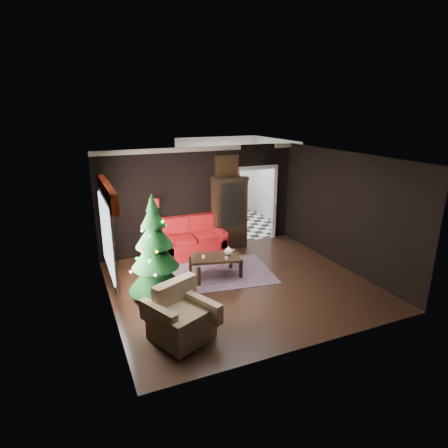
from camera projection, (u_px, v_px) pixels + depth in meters
name	position (u px, v px, depth m)	size (l,w,h in m)	color
floor	(240.00, 284.00, 8.33)	(5.50, 5.50, 0.00)	black
ceiling	(242.00, 158.00, 7.50)	(5.50, 5.50, 0.00)	white
wall_back	(201.00, 199.00, 10.10)	(5.50, 5.50, 0.00)	black
wall_front	(312.00, 269.00, 5.72)	(5.50, 5.50, 0.00)	black
wall_left	(106.00, 242.00, 6.87)	(5.50, 5.50, 0.00)	black
wall_right	(344.00, 211.00, 8.95)	(5.50, 5.50, 0.00)	black
doorway	(256.00, 205.00, 10.85)	(1.10, 0.10, 2.10)	white
left_window	(107.00, 236.00, 7.05)	(0.05, 1.60, 1.40)	white
valance	(107.00, 193.00, 6.83)	(0.12, 2.10, 0.35)	maroon
kitchen_floor	(234.00, 225.00, 12.48)	(3.00, 3.00, 0.00)	white
kitchen_window	(217.00, 169.00, 13.24)	(0.70, 0.06, 0.70)	white
rug	(218.00, 273.00, 8.88)	(2.49, 1.81, 0.01)	#3D2A36
loveseat	(193.00, 237.00, 9.83)	(1.70, 0.90, 1.00)	#990A09
curio_cabinet	(229.00, 214.00, 10.32)	(0.90, 0.45, 1.90)	black
floor_lamp	(156.00, 229.00, 9.42)	(0.26, 0.26, 1.56)	black
christmas_tree	(155.00, 250.00, 7.45)	(1.14, 1.14, 2.18)	black
armchair	(181.00, 314.00, 6.26)	(0.91, 0.91, 0.93)	#D2BB7D
coffee_table	(215.00, 266.00, 8.62)	(1.11, 0.67, 0.50)	black
teapot	(229.00, 251.00, 8.58)	(0.20, 0.20, 0.19)	white
cup_a	(203.00, 257.00, 8.44)	(0.08, 0.08, 0.07)	silver
cup_b	(226.00, 258.00, 8.37)	(0.07, 0.07, 0.06)	white
book	(226.00, 250.00, 8.66)	(0.16, 0.02, 0.21)	tan
wall_clock	(266.00, 159.00, 10.51)	(0.32, 0.32, 0.06)	white
painting	(227.00, 166.00, 10.10)	(0.62, 0.05, 0.52)	#BA824E
kitchen_counter	(220.00, 204.00, 13.40)	(1.80, 0.60, 0.90)	white
kitchen_table	(229.00, 218.00, 11.99)	(0.70, 0.70, 0.75)	#533823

